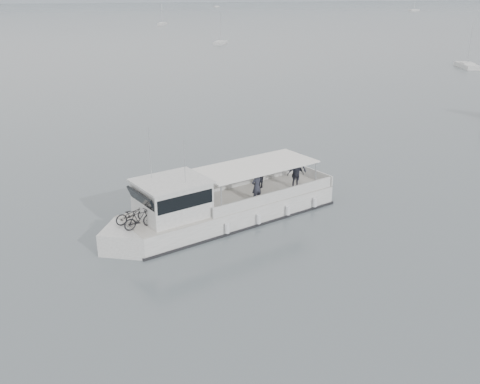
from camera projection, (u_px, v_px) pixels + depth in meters
name	position (u px, v px, depth m)	size (l,w,h in m)	color
ground	(259.00, 206.00, 32.40)	(1400.00, 1400.00, 0.00)	#515C5F
tour_boat	(213.00, 208.00, 29.57)	(14.21, 7.35, 6.03)	white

